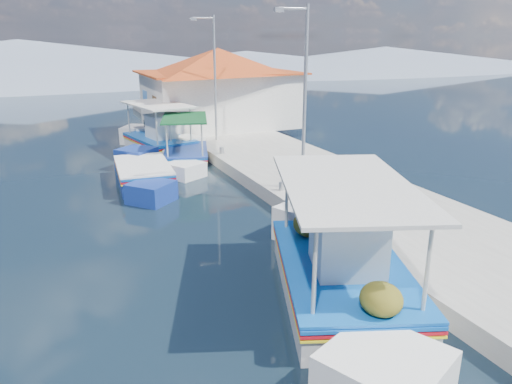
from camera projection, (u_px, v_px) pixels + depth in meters
name	position (u px, v px, depth m)	size (l,w,h in m)	color
ground	(192.00, 243.00, 13.65)	(160.00, 160.00, 0.00)	black
quay	(283.00, 164.00, 21.07)	(5.00, 44.00, 0.50)	#AEACA3
bollards	(245.00, 164.00, 19.49)	(0.20, 17.20, 0.30)	#A5A8AD
main_caique	(338.00, 271.00, 10.80)	(4.58, 8.33, 2.93)	white
caique_green_canopy	(185.00, 156.00, 22.12)	(3.06, 6.04, 2.36)	white
caique_blue_hull	(143.00, 175.00, 19.16)	(2.30, 6.62, 1.18)	navy
caique_far	(160.00, 142.00, 24.38)	(3.16, 7.44, 2.65)	white
harbor_building	(219.00, 86.00, 28.26)	(10.49, 10.49, 4.40)	white
lamp_post_near	(303.00, 90.00, 15.95)	(1.21, 0.14, 6.00)	#A5A8AD
lamp_post_far	(213.00, 72.00, 23.79)	(1.21, 0.14, 6.00)	#A5A8AD
mountain_ridge	(117.00, 64.00, 64.35)	(171.40, 96.00, 5.50)	slate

